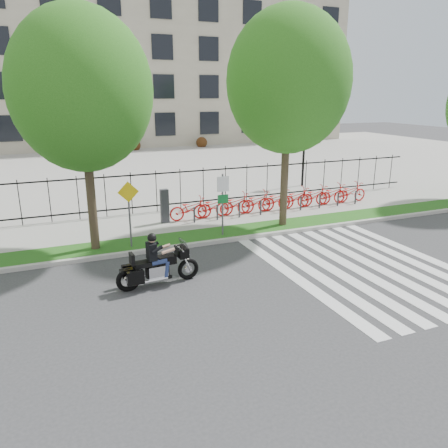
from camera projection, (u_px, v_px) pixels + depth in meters
name	position (u px, v px, depth m)	size (l,w,h in m)	color
ground	(233.00, 289.00, 13.15)	(120.00, 120.00, 0.00)	#333336
curb	(190.00, 245.00, 16.75)	(60.00, 0.20, 0.15)	#A8A69E
grass_verge	(184.00, 239.00, 17.50)	(60.00, 1.50, 0.15)	#1B4C13
sidewalk	(167.00, 222.00, 19.71)	(60.00, 3.50, 0.15)	#A4A39A
plaza	(109.00, 166.00, 35.23)	(80.00, 34.00, 0.10)	#A4A39A
crosswalk_stripes	(362.00, 266.00, 14.92)	(5.70, 8.00, 0.01)	silver
iron_fence	(156.00, 191.00, 20.95)	(30.00, 0.06, 2.00)	black
office_building	(76.00, 54.00, 49.98)	(60.00, 21.90, 20.15)	#A69D86
lamp_post_right	(305.00, 135.00, 26.51)	(1.06, 0.70, 4.25)	black
street_tree_1	(82.00, 91.00, 14.61)	(4.77, 4.77, 8.36)	#34281C
street_tree_2	(288.00, 81.00, 17.43)	(5.02, 5.02, 8.87)	#34281C
bike_share_station	(275.00, 200.00, 21.30)	(11.16, 0.88, 1.50)	#2D2D33
sign_pole_regulatory	(223.00, 197.00, 17.26)	(0.50, 0.09, 2.50)	#59595B
sign_pole_warning	(129.00, 205.00, 15.90)	(0.78, 0.09, 2.49)	#59595B
motorcycle_rider	(158.00, 264.00, 13.27)	(2.64, 0.80, 2.04)	black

